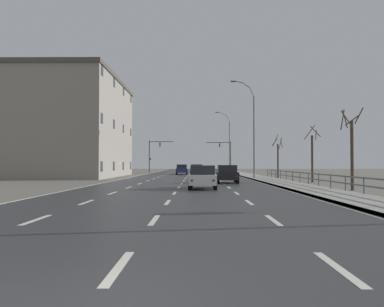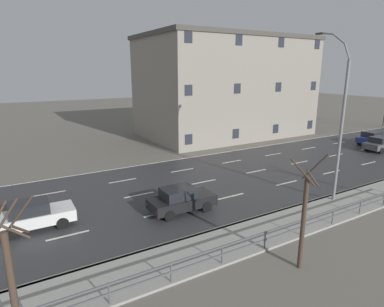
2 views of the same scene
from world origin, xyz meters
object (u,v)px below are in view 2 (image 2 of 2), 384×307
(car_near_left, at_px, (381,144))
(car_distant, at_px, (372,138))
(car_mid_centre, at_px, (181,199))
(brick_building, at_px, (225,87))
(car_far_right, at_px, (34,215))
(street_lamp_midground, at_px, (340,122))

(car_near_left, xyz_separation_m, car_distant, (-2.33, 2.22, 0.00))
(car_mid_centre, height_order, car_near_left, same)
(car_mid_centre, bearing_deg, brick_building, 138.70)
(car_near_left, bearing_deg, car_far_right, -86.77)
(car_near_left, bearing_deg, brick_building, -149.62)
(street_lamp_midground, relative_size, car_mid_centre, 2.65)
(car_near_left, height_order, car_far_right, same)
(car_distant, xyz_separation_m, brick_building, (-14.38, -11.04, 5.59))
(car_mid_centre, relative_size, car_distant, 0.99)
(street_lamp_midground, distance_m, car_distant, 21.14)
(car_near_left, height_order, car_distant, same)
(street_lamp_midground, distance_m, brick_building, 24.20)
(car_mid_centre, height_order, car_distant, same)
(brick_building, bearing_deg, car_near_left, 27.83)
(car_far_right, bearing_deg, car_mid_centre, 75.58)
(street_lamp_midground, bearing_deg, car_near_left, 110.42)
(car_mid_centre, distance_m, car_far_right, 8.34)
(car_mid_centre, bearing_deg, car_distant, 100.53)
(car_mid_centre, xyz_separation_m, brick_building, (-19.34, 17.36, 5.59))
(car_mid_centre, bearing_deg, car_near_left, 96.35)
(street_lamp_midground, bearing_deg, car_distant, 114.35)
(street_lamp_midground, height_order, brick_building, brick_building)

